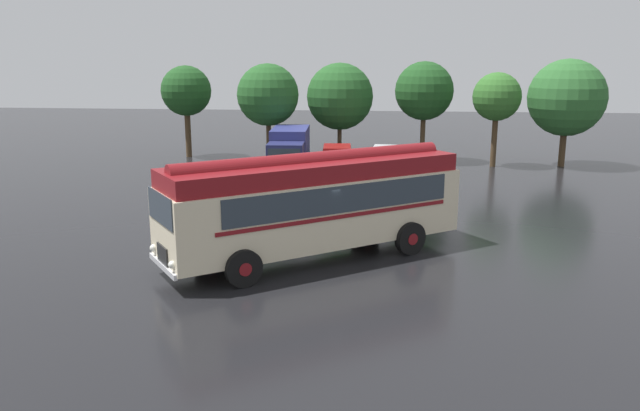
# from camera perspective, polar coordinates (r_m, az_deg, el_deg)

# --- Properties ---
(ground_plane) EXTENTS (120.00, 120.00, 0.00)m
(ground_plane) POSITION_cam_1_polar(r_m,az_deg,el_deg) (20.65, -1.37, -4.64)
(ground_plane) COLOR black
(vintage_bus) EXTENTS (9.54, 7.99, 3.49)m
(vintage_bus) POSITION_cam_1_polar(r_m,az_deg,el_deg) (20.00, -0.49, 0.40)
(vintage_bus) COLOR beige
(vintage_bus) RESTS_ON ground
(car_near_left) EXTENTS (2.19, 4.31, 1.66)m
(car_near_left) POSITION_cam_1_polar(r_m,az_deg,el_deg) (34.71, 1.57, 4.12)
(car_near_left) COLOR maroon
(car_near_left) RESTS_ON ground
(car_mid_left) EXTENTS (2.18, 4.31, 1.66)m
(car_mid_left) POSITION_cam_1_polar(r_m,az_deg,el_deg) (34.42, 6.08, 3.97)
(car_mid_left) COLOR #B7BABF
(car_mid_left) RESTS_ON ground
(box_van) EXTENTS (2.60, 5.88, 2.50)m
(box_van) POSITION_cam_1_polar(r_m,az_deg,el_deg) (35.47, -2.82, 5.15)
(box_van) COLOR navy
(box_van) RESTS_ON ground
(tree_far_left) EXTENTS (3.25, 3.25, 5.97)m
(tree_far_left) POSITION_cam_1_polar(r_m,az_deg,el_deg) (42.16, -12.14, 10.14)
(tree_far_left) COLOR #4C3823
(tree_far_left) RESTS_ON ground
(tree_left_of_centre) EXTENTS (3.83, 3.83, 6.11)m
(tree_left_of_centre) POSITION_cam_1_polar(r_m,az_deg,el_deg) (39.24, -4.73, 10.11)
(tree_left_of_centre) COLOR #4C3823
(tree_left_of_centre) RESTS_ON ground
(tree_centre) EXTENTS (4.22, 4.22, 6.14)m
(tree_centre) POSITION_cam_1_polar(r_m,az_deg,el_deg) (40.25, 1.72, 9.85)
(tree_centre) COLOR #4C3823
(tree_centre) RESTS_ON ground
(tree_right_of_centre) EXTENTS (3.61, 3.61, 6.24)m
(tree_right_of_centre) POSITION_cam_1_polar(r_m,az_deg,el_deg) (39.72, 9.57, 10.33)
(tree_right_of_centre) COLOR #4C3823
(tree_right_of_centre) RESTS_ON ground
(tree_far_right) EXTENTS (2.85, 2.85, 5.61)m
(tree_far_right) POSITION_cam_1_polar(r_m,az_deg,el_deg) (38.77, 15.80, 9.42)
(tree_far_right) COLOR #4C3823
(tree_far_right) RESTS_ON ground
(tree_extra_right) EXTENTS (4.55, 4.55, 6.39)m
(tree_extra_right) POSITION_cam_1_polar(r_m,az_deg,el_deg) (40.24, 21.54, 9.14)
(tree_extra_right) COLOR #4C3823
(tree_extra_right) RESTS_ON ground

